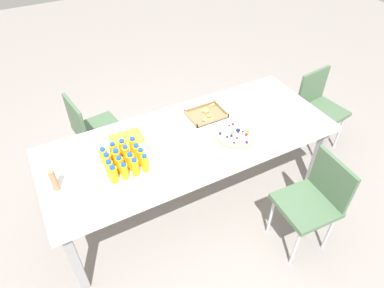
# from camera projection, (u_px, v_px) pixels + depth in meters

# --- Properties ---
(ground_plane) EXTENTS (12.00, 12.00, 0.00)m
(ground_plane) POSITION_uv_depth(u_px,v_px,m) (191.00, 196.00, 3.19)
(ground_plane) COLOR gray
(party_table) EXTENTS (2.35, 0.94, 0.73)m
(party_table) POSITION_uv_depth(u_px,v_px,m) (191.00, 143.00, 2.75)
(party_table) COLOR white
(party_table) RESTS_ON ground_plane
(chair_near_right) EXTENTS (0.42, 0.42, 0.83)m
(chair_near_right) POSITION_uv_depth(u_px,v_px,m) (315.00, 198.00, 2.54)
(chair_near_right) COLOR #4C6B4C
(chair_near_right) RESTS_ON ground_plane
(chair_end) EXTENTS (0.44, 0.44, 0.83)m
(chair_end) POSITION_uv_depth(u_px,v_px,m) (318.00, 104.00, 3.45)
(chair_end) COLOR #4C6B4C
(chair_end) RESTS_ON ground_plane
(chair_far_left) EXTENTS (0.45, 0.45, 0.83)m
(chair_far_left) POSITION_uv_depth(u_px,v_px,m) (91.00, 128.00, 3.16)
(chair_far_left) COLOR #4C6B4C
(chair_far_left) RESTS_ON ground_plane
(juice_bottle_0) EXTENTS (0.06, 0.06, 0.14)m
(juice_bottle_0) POSITION_uv_depth(u_px,v_px,m) (114.00, 174.00, 2.32)
(juice_bottle_0) COLOR #FAAF14
(juice_bottle_0) RESTS_ON party_table
(juice_bottle_1) EXTENTS (0.05, 0.05, 0.13)m
(juice_bottle_1) POSITION_uv_depth(u_px,v_px,m) (125.00, 171.00, 2.35)
(juice_bottle_1) COLOR #F9AB14
(juice_bottle_1) RESTS_ON party_table
(juice_bottle_2) EXTENTS (0.06, 0.06, 0.15)m
(juice_bottle_2) POSITION_uv_depth(u_px,v_px,m) (135.00, 167.00, 2.37)
(juice_bottle_2) COLOR #F8AE14
(juice_bottle_2) RESTS_ON party_table
(juice_bottle_3) EXTENTS (0.05, 0.05, 0.15)m
(juice_bottle_3) POSITION_uv_depth(u_px,v_px,m) (145.00, 163.00, 2.40)
(juice_bottle_3) COLOR #F8AF14
(juice_bottle_3) RESTS_ON party_table
(juice_bottle_4) EXTENTS (0.06, 0.06, 0.14)m
(juice_bottle_4) POSITION_uv_depth(u_px,v_px,m) (110.00, 169.00, 2.36)
(juice_bottle_4) COLOR #FAAB14
(juice_bottle_4) RESTS_ON party_table
(juice_bottle_5) EXTENTS (0.06, 0.06, 0.14)m
(juice_bottle_5) POSITION_uv_depth(u_px,v_px,m) (120.00, 165.00, 2.39)
(juice_bottle_5) COLOR #F9AE14
(juice_bottle_5) RESTS_ON party_table
(juice_bottle_6) EXTENTS (0.06, 0.06, 0.14)m
(juice_bottle_6) POSITION_uv_depth(u_px,v_px,m) (131.00, 161.00, 2.42)
(juice_bottle_6) COLOR #FAAE14
(juice_bottle_6) RESTS_ON party_table
(juice_bottle_7) EXTENTS (0.05, 0.05, 0.15)m
(juice_bottle_7) POSITION_uv_depth(u_px,v_px,m) (141.00, 157.00, 2.44)
(juice_bottle_7) COLOR #FAAB14
(juice_bottle_7) RESTS_ON party_table
(juice_bottle_8) EXTENTS (0.06, 0.06, 0.14)m
(juice_bottle_8) POSITION_uv_depth(u_px,v_px,m) (108.00, 161.00, 2.42)
(juice_bottle_8) COLOR #FAAC14
(juice_bottle_8) RESTS_ON party_table
(juice_bottle_9) EXTENTS (0.06, 0.06, 0.14)m
(juice_bottle_9) POSITION_uv_depth(u_px,v_px,m) (117.00, 158.00, 2.44)
(juice_bottle_9) COLOR #FAAD14
(juice_bottle_9) RESTS_ON party_table
(juice_bottle_10) EXTENTS (0.05, 0.05, 0.15)m
(juice_bottle_10) POSITION_uv_depth(u_px,v_px,m) (126.00, 154.00, 2.47)
(juice_bottle_10) COLOR #F9AE14
(juice_bottle_10) RESTS_ON party_table
(juice_bottle_11) EXTENTS (0.06, 0.06, 0.13)m
(juice_bottle_11) POSITION_uv_depth(u_px,v_px,m) (137.00, 152.00, 2.50)
(juice_bottle_11) COLOR #F9AF14
(juice_bottle_11) RESTS_ON party_table
(juice_bottle_12) EXTENTS (0.06, 0.06, 0.14)m
(juice_bottle_12) POSITION_uv_depth(u_px,v_px,m) (104.00, 156.00, 2.46)
(juice_bottle_12) COLOR #F9AD14
(juice_bottle_12) RESTS_ON party_table
(juice_bottle_13) EXTENTS (0.06, 0.06, 0.15)m
(juice_bottle_13) POSITION_uv_depth(u_px,v_px,m) (114.00, 151.00, 2.49)
(juice_bottle_13) COLOR #F9AB14
(juice_bottle_13) RESTS_ON party_table
(juice_bottle_14) EXTENTS (0.06, 0.06, 0.15)m
(juice_bottle_14) POSITION_uv_depth(u_px,v_px,m) (123.00, 148.00, 2.52)
(juice_bottle_14) COLOR #FAAB14
(juice_bottle_14) RESTS_ON party_table
(juice_bottle_15) EXTENTS (0.06, 0.06, 0.14)m
(juice_bottle_15) POSITION_uv_depth(u_px,v_px,m) (133.00, 145.00, 2.55)
(juice_bottle_15) COLOR #F9AB14
(juice_bottle_15) RESTS_ON party_table
(fruit_pizza) EXTENTS (0.31, 0.31, 0.05)m
(fruit_pizza) POSITION_uv_depth(u_px,v_px,m) (235.00, 135.00, 2.71)
(fruit_pizza) COLOR tan
(fruit_pizza) RESTS_ON party_table
(snack_tray) EXTENTS (0.32, 0.24, 0.04)m
(snack_tray) POSITION_uv_depth(u_px,v_px,m) (206.00, 114.00, 2.93)
(snack_tray) COLOR olive
(snack_tray) RESTS_ON party_table
(plate_stack) EXTENTS (0.17, 0.17, 0.03)m
(plate_stack) POSITION_uv_depth(u_px,v_px,m) (193.00, 148.00, 2.60)
(plate_stack) COLOR silver
(plate_stack) RESTS_ON party_table
(napkin_stack) EXTENTS (0.15, 0.15, 0.01)m
(napkin_stack) POSITION_uv_depth(u_px,v_px,m) (96.00, 145.00, 2.64)
(napkin_stack) COLOR white
(napkin_stack) RESTS_ON party_table
(cardboard_tube) EXTENTS (0.04, 0.04, 0.18)m
(cardboard_tube) POSITION_uv_depth(u_px,v_px,m) (54.00, 181.00, 2.25)
(cardboard_tube) COLOR #9E7A56
(cardboard_tube) RESTS_ON party_table
(paper_folder) EXTENTS (0.27, 0.21, 0.01)m
(paper_folder) POSITION_uv_depth(u_px,v_px,m) (126.00, 139.00, 2.70)
(paper_folder) COLOR yellow
(paper_folder) RESTS_ON party_table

